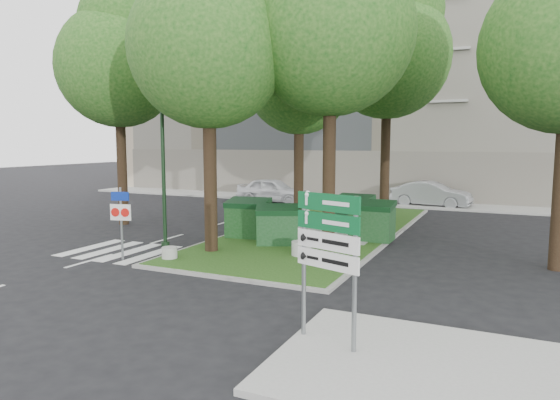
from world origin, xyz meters
The scene contains 25 objects.
ground centered at (0.00, 0.00, 0.00)m, with size 120.00×120.00×0.00m, color black.
median_island centered at (0.50, 8.00, 0.06)m, with size 6.00×16.00×0.12m, color #1C4614.
median_kerb centered at (0.50, 8.00, 0.05)m, with size 6.30×16.30×0.10m, color gray.
sidewalk_corner centered at (6.50, -3.50, 0.06)m, with size 5.00×4.00×0.12m, color #999993.
building_sidewalk centered at (0.00, 18.50, 0.06)m, with size 42.00×3.00×0.12m, color #999993.
zebra_crossing centered at (-3.75, 1.50, 0.01)m, with size 5.00×3.00×0.01m, color silver.
apartment_building centered at (0.00, 26.00, 8.00)m, with size 41.00×12.00×16.00m, color tan.
tree_median_near_left centered at (-1.41, 2.56, 7.32)m, with size 5.20×5.20×10.53m.
tree_median_near_right centered at (2.09, 4.56, 7.99)m, with size 5.60×5.60×11.46m.
tree_median_mid centered at (-0.91, 9.06, 6.98)m, with size 4.80×4.80×9.99m.
tree_median_far centered at (2.29, 12.06, 8.32)m, with size 5.80×5.80×11.93m.
tree_street_left centered at (-8.41, 6.06, 7.65)m, with size 5.40×5.40×11.00m.
dumpster_a centered at (-1.54, 5.21, 0.84)m, with size 1.77×1.35×1.51m.
dumpster_b centered at (0.06, 4.47, 0.80)m, with size 1.83×1.61×1.42m.
dumpster_c centered at (1.66, 8.75, 0.82)m, with size 1.68×1.28×1.45m.
dumpster_d centered at (3.00, 6.60, 0.84)m, with size 1.62×1.14×1.50m.
bollard_left centered at (-2.10, 0.99, 0.30)m, with size 0.49×0.49×0.35m, color #A6A6A1.
bollard_right centered at (1.56, 3.11, 0.35)m, with size 0.64×0.64×0.45m, color #A7A8A3.
bollard_mid centered at (1.11, 5.00, 0.35)m, with size 0.64×0.64×0.46m, color gray.
litter_bin centered at (2.30, 8.11, 0.48)m, with size 0.41×0.41×0.72m, color #CADA19.
street_lamp centered at (-3.61, 2.72, 3.44)m, with size 0.44×0.44×5.47m.
traffic_sign_pole centered at (-3.66, 0.58, 1.51)m, with size 0.70×0.20×2.36m.
directional_sign centered at (4.70, -3.25, 1.96)m, with size 1.32×0.49×2.77m.
car_white centered at (-5.75, 16.22, 0.77)m, with size 1.83×4.55×1.55m, color silver.
car_silver centered at (3.50, 18.34, 0.74)m, with size 1.57×4.50×1.48m, color #93969A.
Camera 1 is at (7.61, -11.66, 3.82)m, focal length 32.00 mm.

